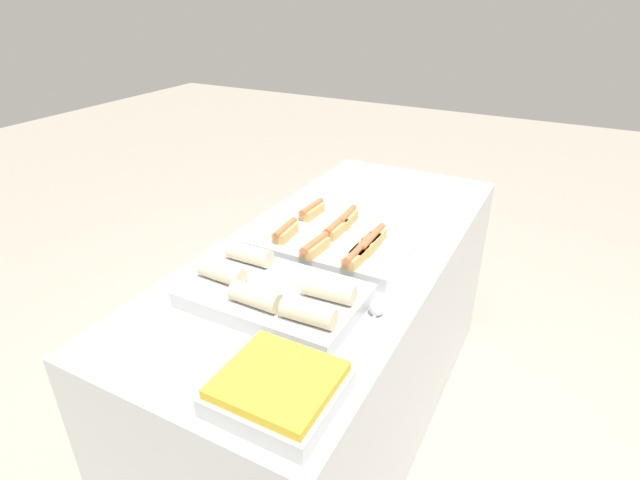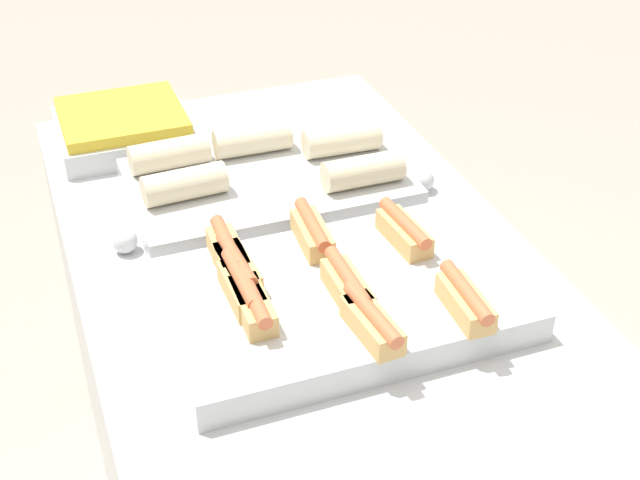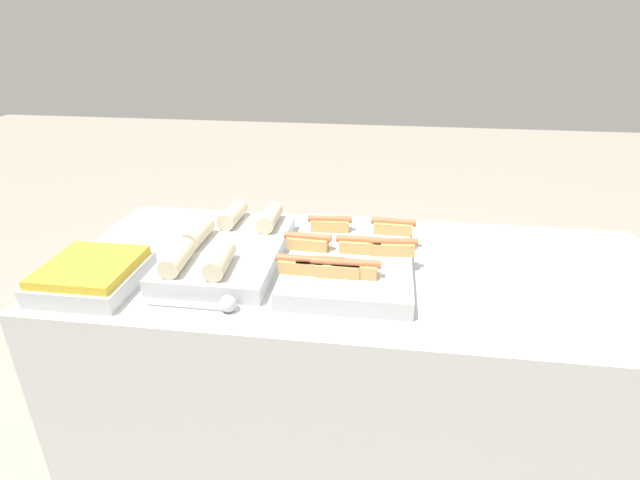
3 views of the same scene
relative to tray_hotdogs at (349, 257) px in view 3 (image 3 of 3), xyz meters
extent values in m
plane|color=#ADA393|center=(0.04, 0.01, -0.89)|extent=(12.00, 12.00, 0.00)
cube|color=silver|center=(0.04, 0.01, -0.46)|extent=(1.79, 0.77, 0.86)
cube|color=silver|center=(0.00, 0.01, -0.01)|extent=(0.35, 0.54, 0.05)
cube|color=tan|center=(-0.12, -0.14, 0.03)|extent=(0.12, 0.05, 0.04)
cylinder|color=#D66B42|center=(-0.12, -0.14, 0.05)|extent=(0.14, 0.02, 0.02)
cube|color=tan|center=(-0.08, 0.15, 0.03)|extent=(0.12, 0.05, 0.04)
cylinder|color=#D66B42|center=(-0.08, 0.15, 0.05)|extent=(0.14, 0.03, 0.02)
cube|color=tan|center=(0.02, -0.14, 0.03)|extent=(0.12, 0.05, 0.04)
cylinder|color=#D66B42|center=(0.02, -0.14, 0.05)|extent=(0.14, 0.02, 0.02)
cube|color=tan|center=(0.13, 0.00, 0.03)|extent=(0.12, 0.06, 0.04)
cylinder|color=#D66B42|center=(0.13, 0.00, 0.05)|extent=(0.14, 0.04, 0.02)
cube|color=tan|center=(0.03, 0.01, 0.03)|extent=(0.12, 0.04, 0.04)
cylinder|color=#D66B42|center=(0.03, 0.01, 0.05)|extent=(0.14, 0.02, 0.02)
cube|color=tan|center=(-0.07, -0.14, 0.03)|extent=(0.12, 0.05, 0.04)
cylinder|color=#D66B42|center=(-0.07, -0.14, 0.05)|extent=(0.14, 0.03, 0.02)
cube|color=tan|center=(-0.12, 0.01, 0.03)|extent=(0.12, 0.05, 0.04)
cylinder|color=#D66B42|center=(-0.12, 0.01, 0.05)|extent=(0.14, 0.03, 0.02)
cube|color=tan|center=(-0.02, -0.14, 0.03)|extent=(0.12, 0.05, 0.04)
cylinder|color=#D66B42|center=(-0.02, -0.14, 0.05)|extent=(0.14, 0.02, 0.02)
cube|color=tan|center=(0.13, 0.15, 0.03)|extent=(0.12, 0.05, 0.04)
cylinder|color=#D66B42|center=(0.13, 0.15, 0.05)|extent=(0.14, 0.03, 0.02)
cube|color=silver|center=(-0.37, 0.01, -0.01)|extent=(0.32, 0.51, 0.05)
cylinder|color=beige|center=(-0.27, 0.16, 0.04)|extent=(0.06, 0.15, 0.06)
cylinder|color=beige|center=(-0.46, 0.01, 0.04)|extent=(0.06, 0.15, 0.06)
cylinder|color=beige|center=(-0.46, -0.16, 0.04)|extent=(0.06, 0.15, 0.06)
cylinder|color=beige|center=(-0.34, -0.16, 0.04)|extent=(0.07, 0.15, 0.06)
cylinder|color=beige|center=(-0.40, 0.17, 0.04)|extent=(0.06, 0.15, 0.06)
cube|color=silver|center=(-0.69, -0.21, -0.01)|extent=(0.25, 0.27, 0.05)
cube|color=gold|center=(-0.69, -0.21, 0.03)|extent=(0.23, 0.25, 0.02)
cylinder|color=silver|center=(-0.39, -0.28, -0.03)|extent=(0.22, 0.01, 0.01)
sphere|color=silver|center=(-0.28, -0.28, -0.01)|extent=(0.04, 0.04, 0.04)
cylinder|color=silver|center=(-0.39, 0.29, -0.03)|extent=(0.20, 0.01, 0.01)
sphere|color=silver|center=(-0.29, 0.29, -0.01)|extent=(0.04, 0.04, 0.04)
camera|label=1|loc=(-1.38, -0.68, 0.81)|focal=28.00mm
camera|label=2|loc=(1.02, -0.41, 0.84)|focal=50.00mm
camera|label=3|loc=(0.09, -1.31, 0.67)|focal=28.00mm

